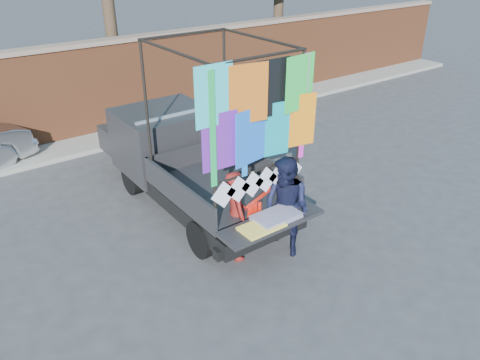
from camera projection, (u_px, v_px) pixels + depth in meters
ground at (252, 244)px, 8.68m from camera, size 90.00×90.00×0.00m
brick_wall at (100, 87)px, 13.07m from camera, size 30.00×0.45×2.61m
curb at (116, 137)px, 13.15m from camera, size 30.00×1.20×0.12m
pickup_truck at (178, 157)px, 9.99m from camera, size 2.24×5.62×3.54m
woman at (236, 215)px, 8.00m from camera, size 0.54×0.69×1.66m
man at (286, 207)px, 8.07m from camera, size 0.85×1.01×1.83m
streamer_bundle at (257, 207)px, 7.92m from camera, size 0.84×0.35×0.61m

